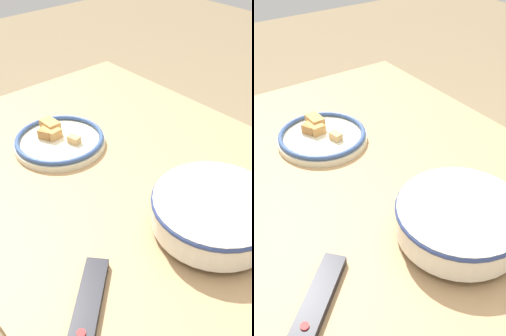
{
  "view_description": "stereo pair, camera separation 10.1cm",
  "coord_description": "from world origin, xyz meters",
  "views": [
    {
      "loc": [
        -0.56,
        0.56,
        1.39
      ],
      "look_at": [
        0.04,
        0.02,
        0.78
      ],
      "focal_mm": 42.0,
      "sensor_mm": 36.0,
      "label": 1
    },
    {
      "loc": [
        -0.62,
        0.48,
        1.39
      ],
      "look_at": [
        0.04,
        0.02,
        0.78
      ],
      "focal_mm": 42.0,
      "sensor_mm": 36.0,
      "label": 2
    }
  ],
  "objects": [
    {
      "name": "food_plate",
      "position": [
        0.3,
        0.05,
        0.75
      ],
      "size": [
        0.27,
        0.27,
        0.05
      ],
      "color": "beige",
      "rests_on": "dining_table"
    },
    {
      "name": "tv_remote",
      "position": [
        -0.19,
        0.32,
        0.75
      ],
      "size": [
        0.16,
        0.18,
        0.02
      ],
      "rotation": [
        0.0,
        0.0,
        0.73
      ],
      "color": "black",
      "rests_on": "dining_table"
    },
    {
      "name": "noodle_bowl",
      "position": [
        -0.22,
        -0.01,
        0.79
      ],
      "size": [
        0.29,
        0.29,
        0.09
      ],
      "color": "silver",
      "rests_on": "dining_table"
    },
    {
      "name": "dining_table",
      "position": [
        0.0,
        0.0,
        0.66
      ],
      "size": [
        1.42,
        0.93,
        0.74
      ],
      "color": "tan",
      "rests_on": "ground_plane"
    }
  ]
}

